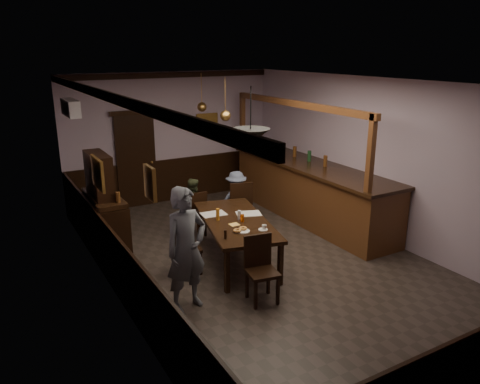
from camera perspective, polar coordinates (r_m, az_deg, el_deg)
room at (r=7.58m, az=3.02°, el=1.84°), size 5.01×8.01×3.01m
dining_table at (r=7.86m, az=-0.54°, el=-3.83°), size 1.49×2.37×0.75m
chair_far_left at (r=9.00m, az=-5.43°, el=-2.42°), size 0.42×0.42×0.91m
chair_far_right at (r=9.15m, az=-0.00°, el=-1.51°), size 0.56×0.56×1.04m
chair_near at (r=6.76m, az=2.49°, el=-8.93°), size 0.48×0.48×0.96m
chair_side at (r=7.56m, az=-6.90°, el=-6.44°), size 0.44×0.44×0.89m
person_standing at (r=6.44m, az=-6.57°, el=-6.94°), size 0.72×0.55×1.76m
person_seated_left at (r=9.23m, az=-5.85°, el=-1.61°), size 0.66×0.63×1.09m
person_seated_right at (r=9.41m, az=-0.46°, el=-0.90°), size 0.83×0.59×1.16m
newspaper_left at (r=8.10m, az=-3.24°, el=-2.68°), size 0.45×0.34×0.01m
newspaper_right at (r=8.10m, az=1.04°, el=-2.65°), size 0.50×0.42×0.01m
napkin at (r=7.62m, az=-0.70°, el=-3.97°), size 0.18×0.18×0.00m
saucer at (r=7.41m, az=2.82°, el=-4.59°), size 0.15×0.15×0.01m
coffee_cup at (r=7.39m, az=2.97°, el=-4.30°), size 0.10×0.10×0.07m
pastry_plate at (r=7.34m, az=0.36°, el=-4.78°), size 0.22×0.22×0.01m
pastry_ring_a at (r=7.28m, az=-0.33°, el=-4.72°), size 0.13×0.13×0.04m
pastry_ring_b at (r=7.37m, az=0.38°, el=-4.44°), size 0.13×0.13×0.04m
soda_can at (r=7.73m, az=0.27°, el=-3.20°), size 0.07×0.07×0.12m
beer_glass at (r=7.79m, az=-2.72°, el=-2.75°), size 0.06×0.06×0.20m
water_glass at (r=7.83m, az=-0.08°, el=-2.80°), size 0.06×0.06×0.15m
pepper_mill at (r=7.05m, az=-1.79°, el=-5.19°), size 0.04×0.04×0.14m
sideboard at (r=8.49m, az=-16.17°, el=-2.61°), size 0.49×1.37×1.81m
bar_counter at (r=9.96m, az=8.53°, el=0.25°), size 1.04×4.49×2.51m
door_back at (r=10.82m, az=-12.54°, el=3.67°), size 0.90×0.06×2.10m
ac_unit at (r=9.24m, az=-19.96°, el=9.63°), size 0.20×0.85×0.30m
picture_left_small at (r=4.97m, az=-10.91°, el=1.10°), size 0.04×0.28×0.36m
picture_left_large at (r=7.32m, az=-16.95°, el=2.19°), size 0.04×0.62×0.48m
picture_back at (r=11.34m, az=-4.03°, el=8.49°), size 0.55×0.04×0.42m
pendant_iron at (r=6.68m, az=1.30°, el=6.81°), size 0.56×0.56×0.81m
pendant_brass_mid at (r=8.76m, az=-1.79°, el=9.27°), size 0.20×0.20×0.81m
pendant_brass_far at (r=10.12m, az=-4.67°, el=10.28°), size 0.20×0.20×0.81m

